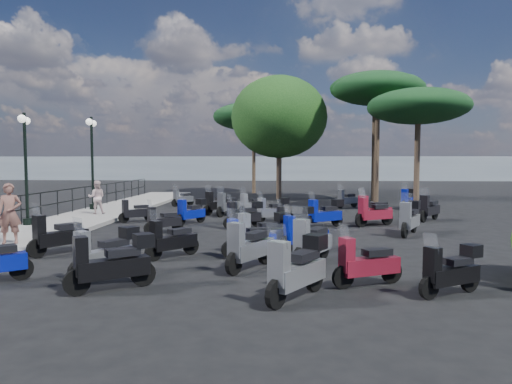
# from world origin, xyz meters

# --- Properties ---
(ground) EXTENTS (120.00, 120.00, 0.00)m
(ground) POSITION_xyz_m (0.00, 0.00, 0.00)
(ground) COLOR black
(ground) RESTS_ON ground
(sidewalk) EXTENTS (3.00, 30.00, 0.15)m
(sidewalk) POSITION_xyz_m (-6.50, 3.00, 0.07)
(sidewalk) COLOR slate
(sidewalk) RESTS_ON ground
(railing) EXTENTS (0.04, 26.04, 1.10)m
(railing) POSITION_xyz_m (-7.80, 2.80, 0.90)
(railing) COLOR black
(railing) RESTS_ON sidewalk
(lamp_post_1) EXTENTS (0.63, 1.15, 4.11)m
(lamp_post_1) POSITION_xyz_m (-7.55, 0.72, 2.49)
(lamp_post_1) COLOR black
(lamp_post_1) RESTS_ON sidewalk
(lamp_post_2) EXTENTS (0.53, 1.29, 4.47)m
(lamp_post_2) POSITION_xyz_m (-7.36, 6.13, 2.70)
(lamp_post_2) COLOR black
(lamp_post_2) RESTS_ON sidewalk
(woman) EXTENTS (0.74, 0.61, 1.74)m
(woman) POSITION_xyz_m (-5.92, -2.96, 1.02)
(woman) COLOR brown
(woman) RESTS_ON sidewalk
(pedestrian_far) EXTENTS (0.86, 0.75, 1.48)m
(pedestrian_far) POSITION_xyz_m (-6.40, 4.25, 0.89)
(pedestrian_far) COLOR beige
(pedestrian_far) RESTS_ON sidewalk
(scooter_0) EXTENTS (1.13, 1.48, 1.36)m
(scooter_0) POSITION_xyz_m (-1.95, -5.91, 0.51)
(scooter_0) COLOR black
(scooter_0) RESTS_ON ground
(scooter_2) EXTENTS (1.15, 1.49, 1.41)m
(scooter_2) POSITION_xyz_m (-4.13, -3.70, 0.49)
(scooter_2) COLOR black
(scooter_2) RESTS_ON ground
(scooter_3) EXTENTS (1.00, 1.44, 1.28)m
(scooter_3) POSITION_xyz_m (-1.75, 2.33, 0.48)
(scooter_3) COLOR black
(scooter_3) RESTS_ON ground
(scooter_4) EXTENTS (1.25, 1.00, 1.20)m
(scooter_4) POSITION_xyz_m (-4.13, 2.71, 0.42)
(scooter_4) COLOR black
(scooter_4) RESTS_ON ground
(scooter_5) EXTENTS (1.02, 1.25, 1.21)m
(scooter_5) POSITION_xyz_m (-3.69, 9.33, 0.42)
(scooter_5) COLOR black
(scooter_5) RESTS_ON ground
(scooter_6) EXTENTS (1.54, 1.16, 1.41)m
(scooter_6) POSITION_xyz_m (-1.42, -6.93, 0.53)
(scooter_6) COLOR black
(scooter_6) RESTS_ON ground
(scooter_7) EXTENTS (1.16, 1.28, 1.29)m
(scooter_7) POSITION_xyz_m (-0.99, -3.94, 0.45)
(scooter_7) COLOR black
(scooter_7) RESTS_ON ground
(scooter_8) EXTENTS (1.16, 1.09, 1.20)m
(scooter_8) POSITION_xyz_m (-2.28, 0.04, 0.41)
(scooter_8) COLOR black
(scooter_8) RESTS_ON ground
(scooter_9) EXTENTS (1.44, 1.01, 1.29)m
(scooter_9) POSITION_xyz_m (0.42, 1.37, 0.49)
(scooter_9) COLOR black
(scooter_9) RESTS_ON ground
(scooter_10) EXTENTS (0.95, 1.59, 1.38)m
(scooter_10) POSITION_xyz_m (-0.63, 5.02, 0.48)
(scooter_10) COLOR black
(scooter_10) RESTS_ON ground
(scooter_11) EXTENTS (1.26, 1.36, 1.39)m
(scooter_11) POSITION_xyz_m (-1.17, 5.60, 0.48)
(scooter_11) COLOR black
(scooter_11) RESTS_ON ground
(scooter_12) EXTENTS (1.51, 0.85, 1.29)m
(scooter_12) POSITION_xyz_m (3.57, -6.31, 0.45)
(scooter_12) COLOR black
(scooter_12) RESTS_ON ground
(scooter_13) EXTENTS (1.58, 1.08, 1.40)m
(scooter_13) POSITION_xyz_m (1.33, -2.99, 0.53)
(scooter_13) COLOR black
(scooter_13) RESTS_ON ground
(scooter_14) EXTENTS (1.49, 0.91, 1.30)m
(scooter_14) POSITION_xyz_m (2.47, -2.84, 0.45)
(scooter_14) COLOR black
(scooter_14) RESTS_ON ground
(scooter_15) EXTENTS (1.51, 1.12, 1.37)m
(scooter_15) POSITION_xyz_m (3.46, 1.73, 0.52)
(scooter_15) COLOR black
(scooter_15) RESTS_ON ground
(scooter_16) EXTENTS (1.41, 1.07, 1.29)m
(scooter_16) POSITION_xyz_m (1.45, 3.08, 0.49)
(scooter_16) COLOR black
(scooter_16) RESTS_ON ground
(scooter_17) EXTENTS (1.21, 1.25, 1.31)m
(scooter_17) POSITION_xyz_m (0.44, 5.34, 0.45)
(scooter_17) COLOR black
(scooter_17) RESTS_ON ground
(scooter_18) EXTENTS (1.18, 1.62, 1.47)m
(scooter_18) POSITION_xyz_m (2.16, -7.28, 0.55)
(scooter_18) COLOR black
(scooter_18) RESTS_ON ground
(scooter_19) EXTENTS (1.38, 0.92, 1.22)m
(scooter_19) POSITION_xyz_m (5.04, -6.86, 0.46)
(scooter_19) COLOR black
(scooter_19) RESTS_ON ground
(scooter_20) EXTENTS (1.05, 1.68, 1.48)m
(scooter_20) POSITION_xyz_m (2.58, -4.44, 0.51)
(scooter_20) COLOR black
(scooter_20) RESTS_ON ground
(scooter_21) EXTENTS (1.45, 0.79, 1.21)m
(scooter_21) POSITION_xyz_m (2.26, 0.19, 0.46)
(scooter_21) COLOR black
(scooter_21) RESTS_ON ground
(scooter_22) EXTENTS (1.61, 1.02, 1.42)m
(scooter_22) POSITION_xyz_m (5.37, 2.22, 0.49)
(scooter_22) COLOR black
(scooter_22) RESTS_ON ground
(scooter_23) EXTENTS (1.25, 1.11, 1.25)m
(scooter_23) POSITION_xyz_m (5.26, 8.89, 0.43)
(scooter_23) COLOR black
(scooter_23) RESTS_ON ground
(scooter_26) EXTENTS (1.07, 1.71, 1.48)m
(scooter_26) POSITION_xyz_m (6.16, 0.11, 0.56)
(scooter_26) COLOR black
(scooter_26) RESTS_ON ground
(scooter_27) EXTENTS (1.64, 1.06, 1.46)m
(scooter_27) POSITION_xyz_m (5.49, 2.89, 0.51)
(scooter_27) COLOR black
(scooter_27) RESTS_ON ground
(scooter_28) EXTENTS (1.19, 1.47, 1.41)m
(scooter_28) POSITION_xyz_m (7.96, 3.81, 0.49)
(scooter_28) COLOR black
(scooter_28) RESTS_ON ground
(scooter_29) EXTENTS (1.13, 1.47, 1.35)m
(scooter_29) POSITION_xyz_m (8.43, 8.67, 0.51)
(scooter_29) COLOR black
(scooter_29) RESTS_ON ground
(scooter_30) EXTENTS (1.05, 1.68, 1.48)m
(scooter_30) POSITION_xyz_m (1.12, -5.09, 0.51)
(scooter_30) COLOR black
(scooter_30) RESTS_ON ground
(scooter_31) EXTENTS (1.49, 0.91, 1.30)m
(scooter_31) POSITION_xyz_m (1.01, -3.64, 0.45)
(scooter_31) COLOR black
(scooter_31) RESTS_ON ground
(broadleaf_tree) EXTENTS (6.20, 6.20, 7.93)m
(broadleaf_tree) POSITION_xyz_m (1.60, 14.13, 5.29)
(broadleaf_tree) COLOR #38281E
(broadleaf_tree) RESTS_ON ground
(pine_0) EXTENTS (5.52, 5.52, 7.89)m
(pine_0) POSITION_xyz_m (7.46, 13.11, 6.89)
(pine_0) COLOR #38281E
(pine_0) RESTS_ON ground
(pine_1) EXTENTS (5.36, 5.36, 7.64)m
(pine_1) POSITION_xyz_m (7.42, 12.03, 6.67)
(pine_1) COLOR #38281E
(pine_1) RESTS_ON ground
(pine_2) EXTENTS (6.26, 6.26, 6.93)m
(pine_2) POSITION_xyz_m (-0.39, 19.52, 5.82)
(pine_2) COLOR #38281E
(pine_2) RESTS_ON ground
(pine_3) EXTENTS (5.08, 5.08, 6.12)m
(pine_3) POSITION_xyz_m (8.64, 8.10, 5.21)
(pine_3) COLOR #38281E
(pine_3) RESTS_ON ground
(distant_hills) EXTENTS (70.00, 8.00, 3.00)m
(distant_hills) POSITION_xyz_m (0.00, 45.00, 1.50)
(distant_hills) COLOR gray
(distant_hills) RESTS_ON ground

